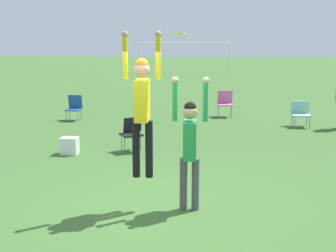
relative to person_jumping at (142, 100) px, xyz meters
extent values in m
plane|color=#3D662D|center=(0.20, 0.08, -1.75)|extent=(120.00, 120.00, 0.00)
cylinder|color=black|center=(-0.10, 0.00, -0.77)|extent=(0.12, 0.12, 0.91)
cylinder|color=black|center=(0.10, 0.00, -0.77)|extent=(0.12, 0.12, 0.91)
cube|color=yellow|center=(0.00, 0.00, 0.00)|extent=(0.21, 0.47, 0.64)
sphere|color=tan|center=(0.00, 0.00, 0.48)|extent=(0.25, 0.25, 0.25)
sphere|color=orange|center=(0.00, 0.00, 0.54)|extent=(0.21, 0.21, 0.21)
cylinder|color=yellow|center=(-0.25, 0.00, 0.66)|extent=(0.08, 0.08, 0.68)
sphere|color=tan|center=(-0.25, 0.00, 1.00)|extent=(0.10, 0.10, 0.10)
cylinder|color=yellow|center=(0.25, 0.00, 0.66)|extent=(0.08, 0.08, 0.68)
sphere|color=tan|center=(0.25, 0.00, 1.00)|extent=(0.10, 0.10, 0.10)
cylinder|color=#4C4C51|center=(0.65, 0.02, -1.33)|extent=(0.12, 0.12, 0.84)
cylinder|color=#4C4C51|center=(0.84, 0.02, -1.33)|extent=(0.12, 0.12, 0.84)
cube|color=green|center=(0.74, 0.02, -0.61)|extent=(0.21, 0.43, 0.60)
sphere|color=tan|center=(0.74, 0.02, -0.17)|extent=(0.23, 0.23, 0.23)
sphere|color=black|center=(0.74, 0.02, -0.11)|extent=(0.19, 0.19, 0.19)
cylinder|color=green|center=(0.51, 0.02, 0.00)|extent=(0.08, 0.08, 0.63)
sphere|color=tan|center=(0.51, 0.02, 0.32)|extent=(0.10, 0.10, 0.10)
cylinder|color=green|center=(0.98, 0.02, 0.00)|extent=(0.08, 0.08, 0.63)
sphere|color=tan|center=(0.98, 0.02, 0.32)|extent=(0.10, 0.10, 0.10)
cylinder|color=white|center=(0.54, 0.21, 1.01)|extent=(0.26, 0.26, 0.07)
cylinder|color=gray|center=(3.54, 7.16, -1.56)|extent=(0.02, 0.02, 0.39)
cylinder|color=gray|center=(3.99, 7.16, -1.56)|extent=(0.02, 0.02, 0.39)
cylinder|color=gray|center=(3.54, 7.62, -1.56)|extent=(0.02, 0.02, 0.39)
cylinder|color=gray|center=(3.99, 7.62, -1.56)|extent=(0.02, 0.02, 0.39)
cube|color=#8CC6C1|center=(3.77, 7.39, -1.39)|extent=(0.54, 0.54, 0.04)
cube|color=#8CC6C1|center=(3.77, 7.64, -1.17)|extent=(0.53, 0.12, 0.39)
cylinder|color=gray|center=(-1.06, 3.56, -1.54)|extent=(0.02, 0.02, 0.43)
cylinder|color=gray|center=(-0.67, 3.56, -1.54)|extent=(0.02, 0.02, 0.43)
cylinder|color=gray|center=(-1.06, 3.96, -1.54)|extent=(0.02, 0.02, 0.43)
cylinder|color=gray|center=(-0.67, 3.96, -1.54)|extent=(0.02, 0.02, 0.43)
cube|color=black|center=(-0.86, 3.76, -1.34)|extent=(0.64, 0.64, 0.04)
cube|color=black|center=(-0.86, 3.97, -1.14)|extent=(0.44, 0.34, 0.38)
cylinder|color=gray|center=(-3.71, 7.59, -1.56)|extent=(0.02, 0.02, 0.38)
cylinder|color=gray|center=(-3.31, 7.59, -1.56)|extent=(0.02, 0.02, 0.38)
cylinder|color=gray|center=(-3.71, 7.98, -1.56)|extent=(0.02, 0.02, 0.38)
cylinder|color=gray|center=(-3.31, 7.98, -1.56)|extent=(0.02, 0.02, 0.38)
cube|color=#235193|center=(-3.51, 7.78, -1.39)|extent=(0.47, 0.47, 0.04)
cube|color=#235193|center=(-3.51, 8.00, -1.14)|extent=(0.47, 0.12, 0.45)
cylinder|color=gray|center=(1.26, 8.78, -1.53)|extent=(0.02, 0.02, 0.45)
cylinder|color=gray|center=(1.70, 8.78, -1.53)|extent=(0.02, 0.02, 0.45)
cylinder|color=gray|center=(1.26, 9.21, -1.53)|extent=(0.02, 0.02, 0.45)
cylinder|color=gray|center=(1.70, 9.21, -1.53)|extent=(0.02, 0.02, 0.45)
cube|color=#C666A3|center=(1.48, 8.99, -1.32)|extent=(0.57, 0.57, 0.04)
cube|color=#C666A3|center=(1.48, 9.23, -1.08)|extent=(0.52, 0.17, 0.46)
cube|color=white|center=(-2.27, 3.36, -1.57)|extent=(0.39, 0.32, 0.37)
cube|color=silver|center=(-2.27, 3.36, -1.37)|extent=(0.40, 0.33, 0.02)
cylinder|color=white|center=(-4.82, 29.67, -0.60)|extent=(0.10, 0.10, 2.30)
cylinder|color=white|center=(2.18, 29.67, -0.60)|extent=(0.10, 0.10, 2.30)
cylinder|color=white|center=(-1.32, 29.67, 0.55)|extent=(7.00, 0.10, 0.10)
camera|label=1|loc=(1.11, -7.08, 0.96)|focal=50.00mm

